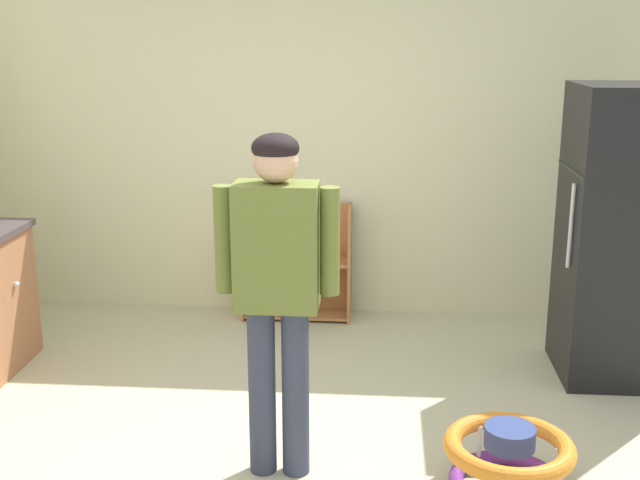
{
  "coord_description": "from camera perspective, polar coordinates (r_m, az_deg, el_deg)",
  "views": [
    {
      "loc": [
        0.36,
        -3.51,
        2.08
      ],
      "look_at": [
        0.03,
        0.64,
        0.99
      ],
      "focal_mm": 45.13,
      "sensor_mm": 36.0,
      "label": 1
    }
  ],
  "objects": [
    {
      "name": "ground_plane",
      "position": [
        4.1,
        -1.12,
        -15.79
      ],
      "size": [
        12.0,
        12.0,
        0.0
      ],
      "primitive_type": "plane",
      "color": "beige",
      "rests_on": "ground"
    },
    {
      "name": "refrigerator",
      "position": [
        5.15,
        20.85,
        0.35
      ],
      "size": [
        0.73,
        0.68,
        1.78
      ],
      "color": "black",
      "rests_on": "ground"
    },
    {
      "name": "back_wall",
      "position": [
        5.9,
        1.07,
        7.58
      ],
      "size": [
        5.2,
        0.06,
        2.7
      ],
      "primitive_type": "cube",
      "color": "beige",
      "rests_on": "ground"
    },
    {
      "name": "bookshelf",
      "position": [
        5.94,
        -2.14,
        -1.98
      ],
      "size": [
        0.8,
        0.28,
        0.85
      ],
      "color": "#B47743",
      "rests_on": "ground"
    },
    {
      "name": "standing_person",
      "position": [
        3.67,
        -3.05,
        -2.6
      ],
      "size": [
        0.57,
        0.22,
        1.64
      ],
      "color": "#363C54",
      "rests_on": "ground"
    },
    {
      "name": "baby_walker",
      "position": [
        3.94,
        13.21,
        -14.88
      ],
      "size": [
        0.6,
        0.6,
        0.32
      ],
      "color": "purple",
      "rests_on": "ground"
    }
  ]
}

